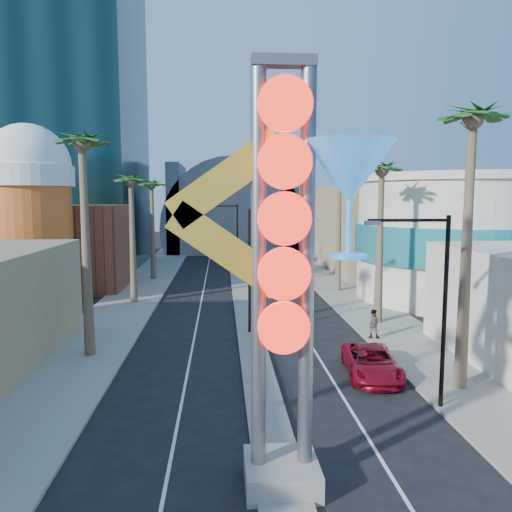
% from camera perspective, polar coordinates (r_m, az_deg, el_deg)
% --- Properties ---
extents(sidewalk_west, '(5.00, 100.00, 0.15)m').
position_cam_1_polar(sidewalk_west, '(47.53, -13.32, -3.96)').
color(sidewalk_west, gray).
rests_on(sidewalk_west, ground).
extents(sidewalk_east, '(5.00, 100.00, 0.15)m').
position_cam_1_polar(sidewalk_east, '(48.23, 9.61, -3.72)').
color(sidewalk_east, gray).
rests_on(sidewalk_east, ground).
extents(median, '(1.60, 84.00, 0.15)m').
position_cam_1_polar(median, '(49.88, -1.90, -3.29)').
color(median, gray).
rests_on(median, ground).
extents(hotel_tower, '(20.00, 20.00, 50.00)m').
position_cam_1_polar(hotel_tower, '(68.26, -22.52, 19.99)').
color(hotel_tower, black).
rests_on(hotel_tower, ground).
extents(brick_filler_west, '(10.00, 10.00, 8.00)m').
position_cam_1_polar(brick_filler_west, '(51.34, -20.07, 1.01)').
color(brick_filler_west, brown).
rests_on(brick_filler_west, ground).
extents(filler_east, '(10.00, 20.00, 10.00)m').
position_cam_1_polar(filler_east, '(61.82, 12.74, 3.07)').
color(filler_east, '#9A8463').
rests_on(filler_east, ground).
extents(beer_mug, '(7.00, 7.00, 14.50)m').
position_cam_1_polar(beer_mug, '(43.85, -24.42, 4.97)').
color(beer_mug, '#C24F19').
rests_on(beer_mug, ground).
extents(turquoise_building, '(16.60, 16.60, 10.60)m').
position_cam_1_polar(turquoise_building, '(45.73, 21.64, 1.88)').
color(turquoise_building, beige).
rests_on(turquoise_building, ground).
extents(canopy, '(22.00, 16.00, 22.00)m').
position_cam_1_polar(canopy, '(83.24, -2.76, 3.62)').
color(canopy, slate).
rests_on(canopy, ground).
extents(neon_sign, '(6.53, 2.60, 12.55)m').
position_cam_1_polar(neon_sign, '(14.36, 6.34, 1.17)').
color(neon_sign, gray).
rests_on(neon_sign, ground).
extents(streetlight_0, '(3.79, 0.25, 8.00)m').
position_cam_1_polar(streetlight_0, '(31.42, 0.25, -0.29)').
color(streetlight_0, black).
rests_on(streetlight_0, ground).
extents(streetlight_1, '(3.79, 0.25, 8.00)m').
position_cam_1_polar(streetlight_1, '(55.25, -2.72, 2.69)').
color(streetlight_1, black).
rests_on(streetlight_1, ground).
extents(streetlight_2, '(3.45, 0.25, 8.00)m').
position_cam_1_polar(streetlight_2, '(21.25, 19.66, -4.15)').
color(streetlight_2, black).
rests_on(streetlight_2, ground).
extents(palm_1, '(2.40, 2.40, 12.70)m').
position_cam_1_polar(palm_1, '(28.14, -19.23, 10.67)').
color(palm_1, brown).
rests_on(palm_1, ground).
extents(palm_2, '(2.40, 2.40, 11.20)m').
position_cam_1_polar(palm_2, '(41.75, -14.09, 7.55)').
color(palm_2, brown).
rests_on(palm_2, ground).
extents(palm_3, '(2.40, 2.40, 11.20)m').
position_cam_1_polar(palm_3, '(53.60, -11.84, 7.36)').
color(palm_3, brown).
rests_on(palm_3, ground).
extents(palm_5, '(2.40, 2.40, 13.20)m').
position_cam_1_polar(palm_5, '(23.83, 23.45, 12.37)').
color(palm_5, brown).
rests_on(palm_5, ground).
extents(palm_6, '(2.40, 2.40, 11.70)m').
position_cam_1_polar(palm_6, '(34.83, 14.17, 8.52)').
color(palm_6, brown).
rests_on(palm_6, ground).
extents(palm_7, '(2.40, 2.40, 12.70)m').
position_cam_1_polar(palm_7, '(46.42, 9.55, 9.21)').
color(palm_7, brown).
rests_on(palm_7, ground).
extents(red_pickup, '(2.90, 5.39, 1.44)m').
position_cam_1_polar(red_pickup, '(25.44, 13.07, -11.74)').
color(red_pickup, maroon).
rests_on(red_pickup, ground).
extents(pedestrian_b, '(1.04, 0.92, 1.77)m').
position_cam_1_polar(pedestrian_b, '(31.59, 13.20, -7.52)').
color(pedestrian_b, gray).
rests_on(pedestrian_b, sidewalk_east).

